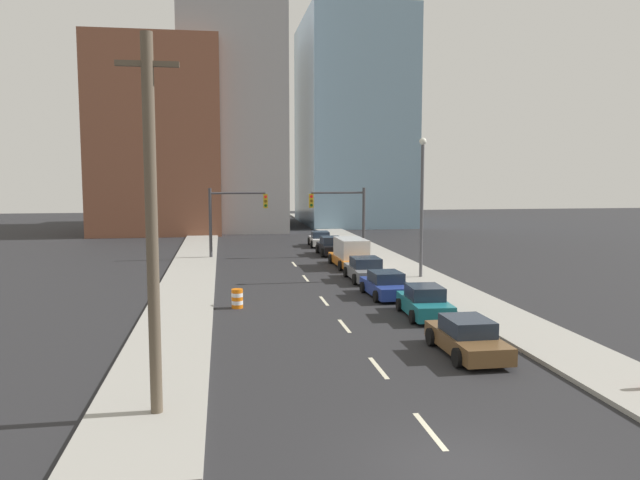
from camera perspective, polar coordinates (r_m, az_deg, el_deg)
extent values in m
plane|color=#262628|center=(15.23, 12.56, -19.58)|extent=(200.00, 200.00, 0.00)
cube|color=#9E9B93|center=(58.00, -10.96, -0.53)|extent=(3.21, 89.69, 0.16)
cube|color=#9E9B93|center=(59.28, 3.24, -0.29)|extent=(3.21, 89.69, 0.16)
cube|color=beige|center=(16.94, 9.98, -16.80)|extent=(0.16, 2.40, 0.01)
cube|color=beige|center=(21.73, 5.36, -11.55)|extent=(0.16, 2.40, 0.01)
cube|color=beige|center=(27.34, 2.24, -7.85)|extent=(0.16, 2.40, 0.01)
cube|color=beige|center=(32.60, 0.37, -5.59)|extent=(0.16, 2.40, 0.01)
cube|color=beige|center=(39.62, -1.32, -3.52)|extent=(0.16, 2.40, 0.01)
cube|color=beige|center=(45.88, -2.38, -2.22)|extent=(0.16, 2.40, 0.01)
cube|color=brown|center=(75.15, -14.50, 8.90)|extent=(14.00, 16.00, 21.24)
cube|color=#99999E|center=(79.20, -8.04, 12.21)|extent=(12.00, 20.00, 30.45)
cube|color=#7A9EB7|center=(84.77, 2.89, 10.64)|extent=(13.00, 20.00, 26.89)
cylinder|color=#38383D|center=(49.10, -9.98, 1.47)|extent=(0.24, 0.24, 5.52)
cylinder|color=#38383D|center=(48.98, -7.52, 4.27)|extent=(4.29, 0.16, 0.16)
cube|color=#B79319|center=(49.10, -5.01, 3.57)|extent=(0.34, 0.32, 1.10)
cylinder|color=red|center=(48.92, -5.00, 3.96)|extent=(0.22, 0.04, 0.22)
cylinder|color=#593F0C|center=(48.93, -4.99, 3.56)|extent=(0.22, 0.04, 0.22)
cylinder|color=#0C3F14|center=(48.95, -4.99, 3.16)|extent=(0.22, 0.04, 0.22)
cylinder|color=#38383D|center=(50.36, 4.02, 1.66)|extent=(0.24, 0.24, 5.52)
cylinder|color=#38383D|center=(49.81, 1.63, 4.34)|extent=(4.29, 0.16, 0.16)
cube|color=#B79319|center=(49.48, -0.81, 3.61)|extent=(0.34, 0.32, 1.10)
cylinder|color=red|center=(49.30, -0.79, 3.99)|extent=(0.22, 0.04, 0.22)
cylinder|color=#593F0C|center=(49.31, -0.79, 3.60)|extent=(0.22, 0.04, 0.22)
cylinder|color=#0C3F14|center=(49.33, -0.78, 3.20)|extent=(0.22, 0.04, 0.22)
cylinder|color=brown|center=(16.90, -15.12, 0.81)|extent=(0.32, 0.32, 10.16)
cube|color=brown|center=(17.07, -15.52, 15.27)|extent=(1.60, 0.14, 0.14)
cylinder|color=orange|center=(31.16, -7.57, -6.01)|extent=(0.56, 0.56, 0.19)
cylinder|color=white|center=(31.12, -7.57, -5.67)|extent=(0.56, 0.56, 0.19)
cylinder|color=orange|center=(31.08, -7.58, -5.33)|extent=(0.56, 0.56, 0.19)
cylinder|color=white|center=(31.04, -7.58, -4.98)|extent=(0.56, 0.56, 0.19)
cylinder|color=orange|center=(31.01, -7.59, -4.64)|extent=(0.56, 0.56, 0.19)
cylinder|color=#4C4C51|center=(39.31, 9.28, 2.47)|extent=(0.20, 0.20, 8.37)
sphere|color=white|center=(39.30, 9.39, 8.89)|extent=(0.44, 0.44, 0.44)
cube|color=brown|center=(23.61, 13.28, -9.03)|extent=(1.73, 4.47, 0.60)
cube|color=#1E2838|center=(23.46, 13.32, -7.64)|extent=(1.52, 2.01, 0.57)
cylinder|color=black|center=(24.59, 10.09, -8.72)|extent=(0.22, 0.68, 0.68)
cylinder|color=black|center=(25.22, 13.98, -8.43)|extent=(0.22, 0.68, 0.68)
cylinder|color=black|center=(22.09, 12.47, -10.46)|extent=(0.22, 0.68, 0.68)
cylinder|color=black|center=(22.78, 16.73, -10.07)|extent=(0.22, 0.68, 0.68)
cube|color=#196B75|center=(29.37, 9.54, -5.96)|extent=(1.93, 4.29, 0.67)
cube|color=#1E2838|center=(29.25, 9.56, -4.73)|extent=(1.60, 1.97, 0.61)
cylinder|color=black|center=(30.43, 7.26, -5.89)|extent=(0.25, 0.62, 0.61)
cylinder|color=black|center=(30.88, 10.49, -5.77)|extent=(0.25, 0.62, 0.61)
cylinder|color=black|center=(27.96, 8.47, -6.97)|extent=(0.25, 0.62, 0.61)
cylinder|color=black|center=(28.45, 11.97, -6.81)|extent=(0.25, 0.62, 0.61)
cube|color=navy|center=(33.81, 6.03, -4.38)|extent=(1.93, 4.38, 0.62)
cube|color=#1E2838|center=(33.71, 6.04, -3.38)|extent=(1.63, 2.00, 0.57)
cylinder|color=black|center=(34.86, 3.93, -4.34)|extent=(0.24, 0.62, 0.62)
cylinder|color=black|center=(35.37, 6.82, -4.21)|extent=(0.24, 0.62, 0.62)
cylinder|color=black|center=(32.32, 5.16, -5.16)|extent=(0.24, 0.62, 0.62)
cylinder|color=black|center=(32.88, 8.25, -5.01)|extent=(0.24, 0.62, 0.62)
cube|color=slate|center=(38.87, 4.19, -2.97)|extent=(1.92, 4.62, 0.65)
cube|color=#1E2838|center=(38.77, 4.20, -2.05)|extent=(1.68, 2.08, 0.61)
cylinder|color=black|center=(40.07, 2.37, -2.94)|extent=(0.22, 0.67, 0.67)
cylinder|color=black|center=(40.49, 5.10, -2.86)|extent=(0.22, 0.67, 0.67)
cylinder|color=black|center=(37.31, 3.20, -3.61)|extent=(0.22, 0.67, 0.67)
cylinder|color=black|center=(37.75, 6.12, -3.52)|extent=(0.22, 0.67, 0.67)
cube|color=orange|center=(44.62, 2.78, -1.87)|extent=(2.21, 5.92, 0.52)
cube|color=silver|center=(44.22, 2.87, -0.73)|extent=(1.92, 3.68, 1.33)
cylinder|color=black|center=(46.18, 0.96, -1.72)|extent=(0.23, 0.72, 0.72)
cylinder|color=black|center=(46.64, 3.60, -1.65)|extent=(0.23, 0.72, 0.72)
cylinder|color=black|center=(42.64, 1.88, -2.36)|extent=(0.23, 0.72, 0.72)
cylinder|color=black|center=(43.13, 4.73, -2.28)|extent=(0.23, 0.72, 0.72)
cube|color=black|center=(51.08, 1.02, -0.78)|extent=(1.82, 4.25, 0.68)
cube|color=#1E2838|center=(51.01, 1.02, -0.04)|extent=(1.59, 1.92, 0.63)
cylinder|color=black|center=(52.23, -0.24, -0.83)|extent=(0.23, 0.71, 0.71)
cylinder|color=black|center=(52.55, 1.75, -0.79)|extent=(0.23, 0.71, 0.71)
cylinder|color=black|center=(49.66, 0.25, -1.18)|extent=(0.23, 0.71, 0.71)
cylinder|color=black|center=(50.00, 2.33, -1.14)|extent=(0.23, 0.71, 0.71)
cube|color=silver|center=(57.36, 0.02, -0.08)|extent=(1.93, 4.40, 0.60)
cube|color=#1E2838|center=(57.30, 0.02, 0.50)|extent=(1.62, 2.01, 0.57)
cylinder|color=black|center=(58.61, -1.00, -0.09)|extent=(0.25, 0.70, 0.69)
cylinder|color=black|center=(58.80, 0.75, -0.07)|extent=(0.25, 0.70, 0.69)
cylinder|color=black|center=(55.95, -0.75, -0.38)|extent=(0.25, 0.70, 0.69)
cylinder|color=black|center=(56.16, 1.09, -0.36)|extent=(0.25, 0.70, 0.69)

